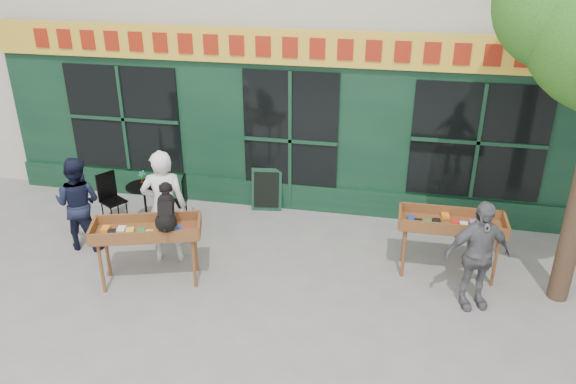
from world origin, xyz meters
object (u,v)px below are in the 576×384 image
Objects in this scene: bistro_table at (145,197)px; woman at (164,207)px; dog at (165,207)px; book_cart_right at (451,225)px; man_right at (477,255)px; man_left at (78,203)px; book_cart_center at (147,233)px.

woman is at bearing -50.20° from bistro_table.
book_cart_right is (3.93, 1.17, -0.47)m from dog.
bistro_table is (-5.12, 0.53, -0.28)m from book_cart_right.
man_right is 5.57m from bistro_table.
bistro_table is (-5.42, 1.28, -0.25)m from man_right.
dog is 2.11m from man_left.
man_right is at bearing -12.06° from dog.
man_left is (-1.53, 0.75, -0.04)m from book_cart_center.
woman is 1.16× the size of man_right.
dog is 0.79× the size of bistro_table.
dog reaches higher than man_right.
bistro_table is 0.49× the size of man_left.
book_cart_center is 0.59m from dog.
dog is at bearing -55.17° from bistro_table.
woman reaches higher than bistro_table.
book_cart_center is 1.04× the size of man_left.
man_right is 1.01× the size of man_left.
woman reaches higher than man_right.
bistro_table is (-0.83, 1.00, -0.37)m from woman.
man_right is (4.23, 0.42, -0.50)m from dog.
book_cart_center is 0.66m from woman.
book_cart_center is at bearing 149.87° from man_left.
woman reaches higher than book_cart_center.
book_cart_right is 0.95× the size of man_right.
book_cart_right is 0.81m from man_right.
man_right is (4.58, -0.28, -0.13)m from woman.
book_cart_right is 5.15m from bistro_table.
man_left reaches higher than book_cart_right.
woman is at bearing 98.82° from dog.
man_right is at bearing -68.51° from book_cart_right.
man_left reaches higher than book_cart_center.
dog is 0.38× the size of man_right.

